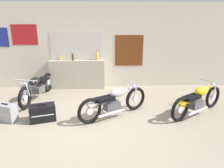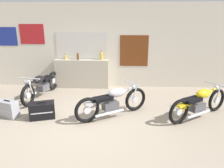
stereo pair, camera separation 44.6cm
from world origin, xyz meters
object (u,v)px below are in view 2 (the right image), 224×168
Objects in this scene: motorcycle_yellow at (199,102)px; bottle_left_center at (78,56)px; hard_case_silver at (8,109)px; bottle_leftmost at (66,57)px; motorcycle_silver at (113,101)px; bottle_center at (101,56)px; hard_case_black at (42,110)px; motorcycle_black at (41,85)px.

bottle_left_center is at bearing 147.20° from motorcycle_yellow.
hard_case_silver is at bearing -119.02° from bottle_left_center.
bottle_leftmost is 0.10× the size of motorcycle_silver.
bottle_center is 0.18× the size of motorcycle_silver.
bottle_leftmost is 0.31× the size of hard_case_silver.
hard_case_black is (0.86, -0.03, -0.01)m from hard_case_silver.
bottle_leftmost is 2.91m from motorcycle_silver.
motorcycle_silver is at bearing -78.28° from bottle_center.
motorcycle_yellow is 2.60× the size of hard_case_black.
motorcycle_silver is 3.08× the size of hard_case_silver.
motorcycle_yellow is at bearing -40.82° from bottle_center.
motorcycle_black is at bearing 75.84° from hard_case_silver.
bottle_leftmost is at bearing 126.56° from motorcycle_silver.
bottle_center reaches higher than hard_case_silver.
bottle_left_center is 2.63m from motorcycle_silver.
hard_case_silver is at bearing -130.95° from bottle_center.
bottle_center is at bearing 101.72° from motorcycle_silver.
motorcycle_black is 3.12× the size of hard_case_black.
hard_case_silver is at bearing -109.72° from bottle_leftmost.
hard_case_black is at bearing -100.69° from bottle_left_center.
bottle_leftmost is at bearing 149.46° from motorcycle_yellow.
motorcycle_yellow is at bearing 1.22° from motorcycle_silver.
motorcycle_yellow reaches higher than hard_case_silver.
bottle_leftmost is 1.22m from bottle_center.
motorcycle_yellow is (3.35, -2.16, -0.71)m from bottle_left_center.
bottle_leftmost is 1.34m from motorcycle_black.
motorcycle_yellow is at bearing -15.49° from motorcycle_black.
motorcycle_yellow is at bearing -30.54° from bottle_leftmost.
hard_case_silver is 0.86m from hard_case_black.
hard_case_black is (-1.70, -0.18, -0.19)m from motorcycle_silver.
motorcycle_black is at bearing -134.69° from bottle_left_center.
bottle_leftmost is at bearing 70.28° from hard_case_silver.
motorcycle_black reaches higher than hard_case_black.
bottle_left_center reaches higher than motorcycle_black.
motorcycle_black is 1.19× the size of motorcycle_silver.
bottle_center reaches higher than motorcycle_black.
hard_case_silver reaches higher than hard_case_black.
hard_case_black is at bearing -90.33° from bottle_leftmost.
bottle_center is 0.18× the size of motorcycle_yellow.
hard_case_black is (-1.23, -2.44, -0.91)m from bottle_center.
bottle_leftmost is 0.58× the size of bottle_center.
motorcycle_black is at bearing -116.56° from bottle_leftmost.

